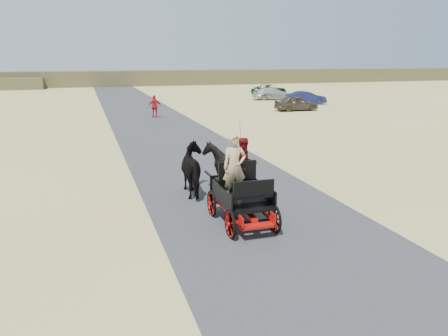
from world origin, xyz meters
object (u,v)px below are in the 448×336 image
object	(u,v)px
horse_left	(196,170)
pedestrian	(155,106)
horse_right	(227,167)
carriage	(242,211)
car_a	(296,103)
car_d	(270,90)
car_c	(273,94)
car_b	(306,98)

from	to	relation	value
horse_left	pedestrian	world-z (taller)	pedestrian
horse_right	carriage	bearing A→B (deg)	79.61
car_a	car_d	xyz separation A→B (m)	(4.05, 15.10, 0.01)
pedestrian	car_d	bearing A→B (deg)	-136.43
pedestrian	car_d	distance (m)	22.88
car_c	horse_right	bearing A→B (deg)	159.17
horse_right	car_a	world-z (taller)	horse_right
pedestrian	horse_right	bearing A→B (deg)	87.60
car_c	car_d	bearing A→B (deg)	-13.86
horse_left	car_b	xyz separation A→B (m)	(17.44, 24.94, -0.21)
car_a	car_c	bearing A→B (deg)	-11.84
carriage	horse_left	bearing A→B (deg)	100.39
car_a	horse_left	bearing A→B (deg)	146.15
pedestrian	car_a	distance (m)	12.41
horse_left	car_a	distance (m)	24.86
car_a	car_d	distance (m)	15.63
horse_left	pedestrian	bearing A→B (deg)	-95.06
carriage	pedestrian	bearing A→B (deg)	87.00
car_a	car_d	bearing A→B (deg)	-14.27
car_a	car_b	distance (m)	5.57
carriage	car_c	size ratio (longest dim) A/B	0.54
car_d	car_a	bearing A→B (deg)	139.62
horse_right	car_c	xyz separation A→B (m)	(15.25, 30.46, -0.20)
carriage	car_d	world-z (taller)	car_d
car_b	car_a	bearing A→B (deg)	149.77
carriage	car_a	bearing A→B (deg)	59.96
car_a	carriage	bearing A→B (deg)	150.71
horse_right	car_d	distance (m)	39.45
pedestrian	car_c	distance (m)	18.19
carriage	car_a	distance (m)	27.11
horse_left	car_b	distance (m)	30.43
pedestrian	car_a	xyz separation A→B (m)	(12.38, 0.83, -0.22)
carriage	horse_left	world-z (taller)	horse_left
pedestrian	car_a	size ratio (longest dim) A/B	0.46
pedestrian	car_b	xyz separation A→B (m)	(15.71, 5.30, -0.23)
horse_right	car_c	size ratio (longest dim) A/B	0.38
horse_right	car_c	bearing A→B (deg)	-116.59
car_b	carriage	bearing A→B (deg)	155.25
horse_left	car_b	world-z (taller)	horse_left
horse_left	car_d	distance (m)	39.93
horse_right	pedestrian	xyz separation A→B (m)	(0.64, 19.63, 0.01)
horse_left	car_d	bearing A→B (deg)	-117.06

